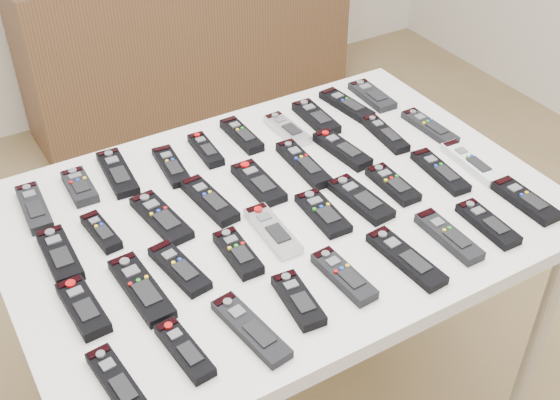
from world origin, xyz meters
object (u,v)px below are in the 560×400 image
remote_17 (385,134)px  remote_33 (344,276)px  remote_32 (298,300)px  remote_37 (526,200)px  remote_6 (287,130)px  remote_10 (60,255)px  remote_20 (141,288)px  remote_15 (303,164)px  remote_28 (471,163)px  remote_18 (430,127)px  remote_1 (80,187)px  remote_26 (393,184)px  remote_23 (273,231)px  remote_27 (440,171)px  remote_29 (118,383)px  remote_11 (101,232)px  remote_14 (258,183)px  remote_31 (251,329)px  remote_3 (171,166)px  remote_30 (185,350)px  remote_0 (34,208)px  remote_13 (210,200)px  remote_24 (323,213)px  sideboard (190,36)px  remote_7 (316,118)px  remote_34 (406,258)px  remote_21 (179,268)px  remote_12 (161,218)px  remote_22 (238,253)px  remote_35 (449,236)px  remote_5 (242,135)px  remote_19 (83,307)px  remote_4 (206,150)px  remote_16 (342,150)px  remote_8 (346,105)px  remote_25 (361,199)px

remote_17 → remote_33: size_ratio=1.06×
remote_32 → remote_37: same height
remote_6 → remote_32: (-0.31, -0.55, 0.00)m
remote_10 → remote_20: remote_10 is taller
remote_15 → remote_28: 0.42m
remote_6 → remote_18: size_ratio=0.86×
remote_1 → remote_26: remote_1 is taller
remote_23 → remote_27: size_ratio=0.97×
remote_20 → remote_29: size_ratio=1.17×
remote_11 → remote_18: 0.91m
remote_10 → remote_28: (0.99, -0.18, -0.00)m
remote_14 → remote_31: bearing=-121.6°
remote_3 → remote_30: bearing=-106.5°
remote_0 → remote_10: size_ratio=1.01×
remote_15 → remote_26: remote_15 is taller
remote_1 → remote_33: same height
remote_13 → remote_24: (0.20, -0.17, -0.00)m
remote_14 → remote_17: (0.40, 0.02, -0.00)m
remote_26 → remote_27: 0.13m
remote_3 → remote_6: bearing=4.1°
sideboard → remote_27: remote_27 is taller
remote_3 → remote_7: bearing=6.0°
remote_34 → remote_21: bearing=149.1°
remote_6 → remote_12: remote_6 is taller
remote_30 → remote_18: bearing=17.2°
remote_11 → remote_20: bearing=-92.5°
remote_22 → remote_18: bearing=16.8°
remote_18 → remote_21: (-0.81, -0.16, 0.00)m
remote_27 → remote_35: (-0.15, -0.20, 0.00)m
remote_5 → remote_19: bearing=-145.5°
remote_4 → remote_16: (0.30, -0.18, 0.00)m
remote_19 → remote_23: (0.43, 0.01, -0.00)m
remote_1 → remote_33: bearing=-56.0°
remote_0 → remote_8: remote_0 is taller
remote_22 → remote_24: (0.23, 0.02, -0.00)m
sideboard → remote_11: bearing=-120.6°
remote_10 → remote_23: (0.43, -0.16, -0.00)m
remote_22 → remote_32: 0.19m
remote_25 → remote_30: bearing=-163.6°
sideboard → remote_15: remote_15 is taller
remote_19 → remote_6: bearing=24.6°
remote_10 → remote_35: same height
remote_17 → remote_16: bearing=-173.3°
remote_1 → remote_15: size_ratio=0.67×
sideboard → remote_24: bearing=-105.5°
remote_18 → remote_24: bearing=-161.7°
remote_8 → remote_21: size_ratio=1.08×
remote_37 → remote_15: bearing=133.3°
sideboard → remote_6: size_ratio=9.83×
remote_20 → remote_35: (0.64, -0.19, 0.00)m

